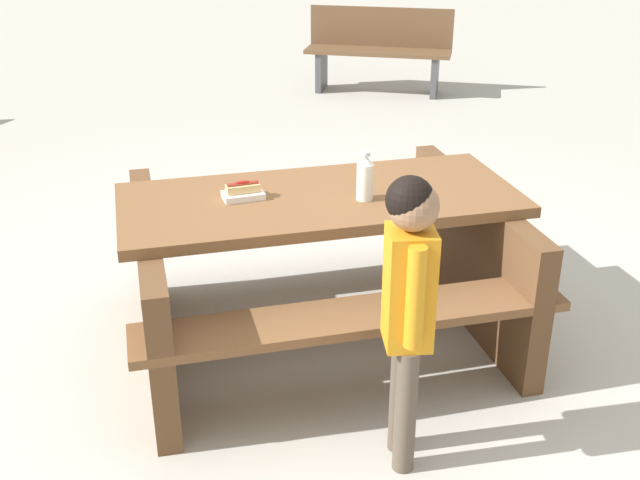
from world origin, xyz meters
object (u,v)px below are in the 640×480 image
at_px(park_bench_near, 379,48).
at_px(child_in_coat, 409,289).
at_px(picnic_table, 320,255).
at_px(hotdog_tray, 243,192).
at_px(soda_bottle, 365,178).

bearing_deg(park_bench_near, child_in_coat, 73.39).
height_order(picnic_table, hotdog_tray, hotdog_tray).
xyz_separation_m(picnic_table, soda_bottle, (-0.18, 0.10, 0.41)).
distance_m(hotdog_tray, park_bench_near, 5.06).
height_order(child_in_coat, park_bench_near, child_in_coat).
relative_size(soda_bottle, child_in_coat, 0.19).
bearing_deg(child_in_coat, picnic_table, -84.18).
bearing_deg(hotdog_tray, picnic_table, 173.49).
relative_size(picnic_table, park_bench_near, 1.19).
distance_m(picnic_table, park_bench_near, 4.96).
height_order(soda_bottle, hotdog_tray, soda_bottle).
height_order(picnic_table, child_in_coat, child_in_coat).
height_order(hotdog_tray, child_in_coat, child_in_coat).
bearing_deg(picnic_table, hotdog_tray, -6.51).
distance_m(hotdog_tray, child_in_coat, 1.06).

